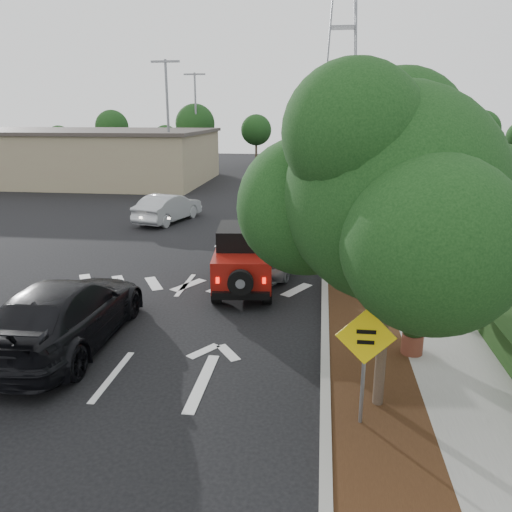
% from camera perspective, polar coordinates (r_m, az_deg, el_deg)
% --- Properties ---
extents(ground, '(120.00, 120.00, 0.00)m').
position_cam_1_polar(ground, '(11.62, -16.06, -13.04)').
color(ground, black).
rests_on(ground, ground).
extents(curb, '(0.20, 70.00, 0.15)m').
position_cam_1_polar(curb, '(21.92, 7.84, 1.55)').
color(curb, '#9E9B93').
rests_on(curb, ground).
extents(planting_strip, '(1.80, 70.00, 0.12)m').
position_cam_1_polar(planting_strip, '(21.96, 10.45, 1.42)').
color(planting_strip, black).
rests_on(planting_strip, ground).
extents(sidewalk, '(2.00, 70.00, 0.12)m').
position_cam_1_polar(sidewalk, '(22.15, 15.36, 1.23)').
color(sidewalk, gray).
rests_on(sidewalk, ground).
extents(hedge, '(0.80, 70.00, 0.80)m').
position_cam_1_polar(hedge, '(22.31, 18.99, 1.93)').
color(hedge, black).
rests_on(hedge, ground).
extents(commercial_building, '(22.00, 12.00, 4.00)m').
position_cam_1_polar(commercial_building, '(44.34, -20.26, 10.59)').
color(commercial_building, gray).
rests_on(commercial_building, ground).
extents(transmission_tower, '(7.00, 4.00, 28.00)m').
position_cam_1_polar(transmission_tower, '(57.52, 9.22, 10.41)').
color(transmission_tower, slate).
rests_on(transmission_tower, ground).
extents(street_tree_near, '(3.80, 3.80, 5.92)m').
position_cam_1_polar(street_tree_near, '(10.41, 13.66, -16.53)').
color(street_tree_near, black).
rests_on(street_tree_near, ground).
extents(street_tree_mid, '(3.20, 3.20, 5.32)m').
position_cam_1_polar(street_tree_mid, '(16.72, 11.29, -3.54)').
color(street_tree_mid, black).
rests_on(street_tree_mid, ground).
extents(street_tree_far, '(3.40, 3.40, 5.62)m').
position_cam_1_polar(street_tree_far, '(22.94, 10.33, 1.90)').
color(street_tree_far, black).
rests_on(street_tree_far, ground).
extents(light_pole_a, '(2.00, 0.22, 9.00)m').
position_cam_1_polar(light_pole_a, '(37.28, -9.65, 7.37)').
color(light_pole_a, slate).
rests_on(light_pole_a, ground).
extents(light_pole_b, '(2.00, 0.22, 9.00)m').
position_cam_1_polar(light_pole_b, '(49.01, -6.68, 9.54)').
color(light_pole_b, slate).
rests_on(light_pole_b, ground).
extents(red_jeep, '(2.14, 4.09, 2.03)m').
position_cam_1_polar(red_jeep, '(16.09, -1.41, -0.14)').
color(red_jeep, black).
rests_on(red_jeep, ground).
extents(silver_suv_ahead, '(3.02, 5.39, 1.42)m').
position_cam_1_polar(silver_suv_ahead, '(18.25, 1.01, 0.79)').
color(silver_suv_ahead, '#939499').
rests_on(silver_suv_ahead, ground).
extents(black_suv_oncoming, '(2.42, 5.75, 1.66)m').
position_cam_1_polar(black_suv_oncoming, '(13.07, -20.93, -6.11)').
color(black_suv_oncoming, black).
rests_on(black_suv_oncoming, ground).
extents(silver_sedan_oncoming, '(2.68, 4.70, 1.46)m').
position_cam_1_polar(silver_sedan_oncoming, '(26.51, -10.00, 5.45)').
color(silver_sedan_oncoming, '#A3A6AB').
rests_on(silver_sedan_oncoming, ground).
extents(parked_suv, '(4.12, 2.47, 1.31)m').
position_cam_1_polar(parked_suv, '(37.47, -14.96, 8.11)').
color(parked_suv, '#B4B6BC').
rests_on(parked_suv, ground).
extents(speed_hump_sign, '(1.05, 0.09, 2.23)m').
position_cam_1_polar(speed_hump_sign, '(9.01, 12.34, -10.57)').
color(speed_hump_sign, slate).
rests_on(speed_hump_sign, ground).
extents(terracotta_planter, '(0.62, 0.62, 1.08)m').
position_cam_1_polar(terracotta_planter, '(12.17, 17.57, -7.96)').
color(terracotta_planter, brown).
rests_on(terracotta_planter, ground).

